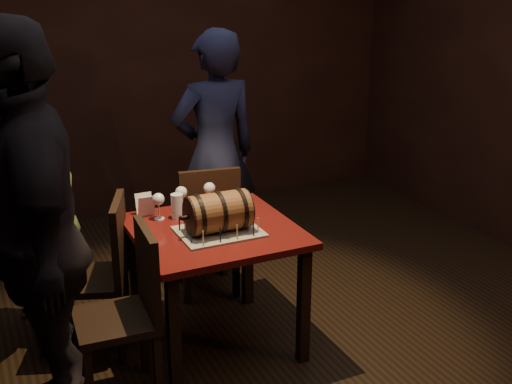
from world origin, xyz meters
The scene contains 16 objects.
room_shell centered at (0.00, 0.00, 1.40)m, with size 5.04×5.04×2.80m.
pub_table centered at (-0.19, 0.11, 0.64)m, with size 0.90×0.90×0.75m.
cake_board centered at (-0.19, 0.04, 0.76)m, with size 0.45×0.35×0.01m, color gray.
barrel_cake centered at (-0.19, 0.04, 0.87)m, with size 0.40×0.24×0.24m.
birthday_candles centered at (-0.19, 0.04, 0.80)m, with size 0.40×0.30×0.09m.
wine_glass_left centered at (-0.43, 0.37, 0.87)m, with size 0.07×0.07×0.16m.
wine_glass_mid centered at (-0.27, 0.43, 0.87)m, with size 0.07×0.07×0.16m.
wine_glass_right centered at (-0.09, 0.43, 0.87)m, with size 0.07×0.07×0.16m.
pint_of_ale centered at (-0.33, 0.34, 0.82)m, with size 0.07×0.07×0.15m.
menu_card centered at (-0.49, 0.46, 0.81)m, with size 0.10×0.05×0.13m, color white, non-canonical shape.
chair_back centered at (0.00, 0.71, 0.52)m, with size 0.45×0.45×0.93m.
chair_left_rear centered at (-0.78, 0.34, 0.52)m, with size 0.51×0.51×0.93m.
chair_left_front centered at (-0.76, -0.15, 0.52)m, with size 0.42×0.42×0.93m.
person_back centered at (0.21, 1.08, 0.89)m, with size 0.65×0.42×1.77m, color #1B1C36.
person_left_rear centered at (-1.13, 0.58, 0.76)m, with size 0.74×0.57×1.51m, color #3B4321.
person_left_front centered at (-1.18, -0.23, 0.99)m, with size 1.16×0.48×1.97m, color black.
Camera 1 is at (-1.41, -3.03, 2.13)m, focal length 45.00 mm.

